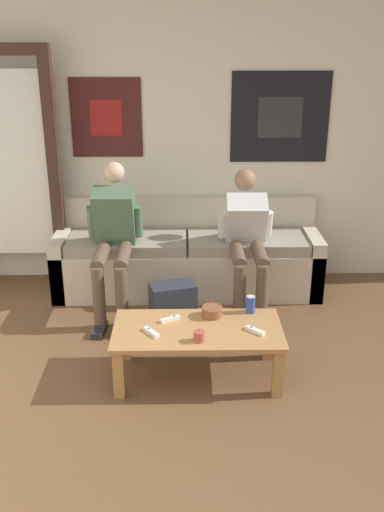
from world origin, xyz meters
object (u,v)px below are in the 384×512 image
Objects in this scene: person_seated_teen at (247,236)px; game_controller_far_center at (170,319)px; pillar_candle at (199,336)px; game_controller_near_right at (151,332)px; drink_can_blue at (251,304)px; backpack at (173,308)px; coffee_table at (198,336)px; couch at (187,258)px; person_seated_adult at (114,234)px; game_controller_near_left at (255,331)px; ceramic_bowl at (212,311)px.

person_seated_teen is 7.93× the size of game_controller_far_center.
pillar_candle reaches higher than game_controller_near_right.
drink_can_blue reaches higher than game_controller_far_center.
backpack is 2.76× the size of game_controller_far_center.
drink_can_blue is at bearing 31.15° from coffee_table.
couch is 2.08× the size of coffee_table.
game_controller_near_right is at bearing -72.38° from person_seated_adult.
pillar_candle reaches higher than game_controller_near_left.
coffee_table is at bearing 91.67° from pillar_candle.
drink_can_blue is 0.92× the size of game_controller_near_right.
backpack is at bearing 104.69° from coffee_table.
ceramic_bowl is (-0.34, -0.95, -0.21)m from person_seated_teen.
person_seated_teen reaches higher than couch.
pillar_candle is at bearing -163.56° from game_controller_near_left.
game_controller_near_right is at bearing -99.77° from backpack.
couch reaches higher than backpack.
ceramic_bowl is at bearing 11.47° from game_controller_far_center.
coffee_table is (0.06, -1.46, 0.02)m from couch.
pillar_candle is at bearing -88.33° from coffee_table.
ceramic_bowl is at bearing 58.39° from coffee_table.
couch reaches higher than ceramic_bowl.
game_controller_near_left is 0.59m from game_controller_far_center.
game_controller_near_right and game_controller_far_center have the same top height.
ceramic_bowl is 1.21× the size of drink_can_blue.
ceramic_bowl reaches higher than game_controller_far_center.
person_seated_adult reaches higher than drink_can_blue.
backpack is 4.74× the size of pillar_candle.
ceramic_bowl is 1.81× the size of pillar_candle.
backpack is 2.62× the size of ceramic_bowl.
game_controller_far_center is (-0.57, -0.12, -0.05)m from drink_can_blue.
game_controller_near_left is (0.44, -1.52, 0.09)m from couch.
ceramic_bowl is at bearing -49.61° from person_seated_adult.
game_controller_near_left is (0.38, 0.11, -0.02)m from pillar_candle.
drink_can_blue is (0.28, 0.06, 0.02)m from ceramic_bowl.
person_seated_teen is at bearing 1.65° from person_seated_adult.
person_seated_teen is 0.91m from drink_can_blue.
game_controller_near_right is at bearing -122.18° from person_seated_teen.
game_controller_far_center is at bearing -90.91° from backpack.
drink_can_blue reaches higher than coffee_table.
game_controller_near_right is (-0.69, -0.01, 0.00)m from game_controller_near_left.
coffee_table is at bearing -111.49° from person_seated_teen.
coffee_table is 8.00× the size of game_controller_far_center.
backpack is 3.09× the size of game_controller_near_left.
ceramic_bowl is 1.05× the size of game_controller_far_center.
game_controller_near_left is at bearing -89.83° from drink_can_blue.
ceramic_bowl is (0.17, -1.29, 0.12)m from couch.
ceramic_bowl reaches higher than coffee_table.
ceramic_bowl reaches higher than backpack.
person_seated_teen reaches higher than backpack.
ceramic_bowl is 1.18× the size of game_controller_near_left.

